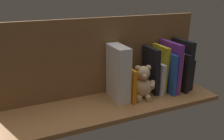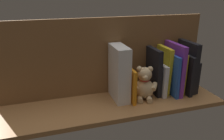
{
  "view_description": "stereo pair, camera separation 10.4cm",
  "coord_description": "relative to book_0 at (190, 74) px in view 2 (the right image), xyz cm",
  "views": [
    {
      "loc": [
        38.44,
        89.54,
        52.26
      ],
      "look_at": [
        0.0,
        0.0,
        16.91
      ],
      "focal_mm": 36.02,
      "sensor_mm": 36.0,
      "label": 1
    },
    {
      "loc": [
        28.73,
        93.11,
        52.26
      ],
      "look_at": [
        0.0,
        0.0,
        16.91
      ],
      "focal_mm": 36.02,
      "sensor_mm": 36.0,
      "label": 2
    }
  ],
  "objects": [
    {
      "name": "book_1",
      "position": [
        2.64,
        0.39,
        4.88
      ],
      "size": [
        2.79,
        16.63,
        26.68
      ],
      "primitive_type": "cube",
      "color": "black",
      "rests_on": "ground_plane"
    },
    {
      "name": "book_9",
      "position": [
        36.14,
        1.12,
        -0.09
      ],
      "size": [
        1.54,
        18.1,
        16.73
      ],
      "primitive_type": "cube",
      "color": "orange",
      "rests_on": "ground_plane"
    },
    {
      "name": "book_3",
      "position": [
        8.19,
        -0.27,
        2.33
      ],
      "size": [
        2.27,
        15.32,
        21.57
      ],
      "primitive_type": "cube",
      "color": "yellow",
      "rests_on": "ground_plane"
    },
    {
      "name": "book_0",
      "position": [
        0.0,
        0.0,
        0.0
      ],
      "size": [
        1.37,
        15.85,
        16.91
      ],
      "primitive_type": "cube",
      "color": "black",
      "rests_on": "ground_plane"
    },
    {
      "name": "teddy_bear",
      "position": [
        28.83,
        3.84,
        -0.99
      ],
      "size": [
        13.12,
        12.75,
        16.95
      ],
      "rotation": [
        0.0,
        0.0,
        -0.31
      ],
      "color": "#D1B284",
      "rests_on": "ground_plane"
    },
    {
      "name": "book_7",
      "position": [
        18.66,
        -0.1,
        -0.22
      ],
      "size": [
        2.32,
        15.65,
        16.49
      ],
      "primitive_type": "cube",
      "rotation": [
        0.0,
        -0.01,
        0.0
      ],
      "color": "silver",
      "rests_on": "ground_plane"
    },
    {
      "name": "book_6",
      "position": [
        15.95,
        -1.02,
        3.78
      ],
      "size": [
        3.01,
        13.81,
        24.52
      ],
      "primitive_type": "cube",
      "rotation": [
        0.0,
        -0.03,
        0.0
      ],
      "color": "yellow",
      "rests_on": "ground_plane"
    },
    {
      "name": "book_8",
      "position": [
        21.42,
        -0.81,
        3.64
      ],
      "size": [
        3.21,
        14.24,
        24.27
      ],
      "primitive_type": "cube",
      "rotation": [
        0.0,
        0.04,
        0.0
      ],
      "color": "black",
      "rests_on": "ground_plane"
    },
    {
      "name": "dictionary_thick_white",
      "position": [
        40.72,
        0.25,
        5.09
      ],
      "size": [
        6.5,
        16.15,
        27.09
      ],
      "primitive_type": "cube",
      "color": "white",
      "rests_on": "ground_plane"
    },
    {
      "name": "book_2",
      "position": [
        5.55,
        1.32,
        1.98
      ],
      "size": [
        1.9,
        18.49,
        20.88
      ],
      "primitive_type": "cube",
      "color": "black",
      "rests_on": "ground_plane"
    },
    {
      "name": "book_5",
      "position": [
        13.53,
        1.24,
        2.34
      ],
      "size": [
        2.05,
        18.33,
        21.62
      ],
      "primitive_type": "cube",
      "rotation": [
        0.0,
        0.03,
        0.0
      ],
      "color": "blue",
      "rests_on": "ground_plane"
    },
    {
      "name": "shelf_back_panel",
      "position": [
        45.5,
        -9.08,
        11.25
      ],
      "size": [
        107.86,
        1.5,
        39.4
      ],
      "primitive_type": "cube",
      "color": "brown",
      "rests_on": "ground_plane"
    },
    {
      "name": "ground_plane",
      "position": [
        45.5,
        3.72,
        -9.55
      ],
      "size": [
        107.86,
        30.09,
        2.2
      ],
      "primitive_type": "cube",
      "color": "#9E6B3D"
    },
    {
      "name": "book_4",
      "position": [
        11.05,
        1.15,
        4.78
      ],
      "size": [
        2.34,
        18.15,
        26.48
      ],
      "primitive_type": "cube",
      "color": "purple",
      "rests_on": "ground_plane"
    }
  ]
}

